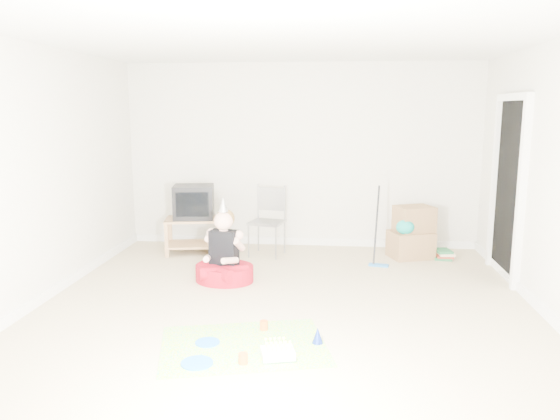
# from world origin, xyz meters

# --- Properties ---
(ground) EXTENTS (5.00, 5.00, 0.00)m
(ground) POSITION_xyz_m (0.00, 0.00, 0.00)
(ground) COLOR #C1AF8B
(ground) RESTS_ON ground
(doorway_recess) EXTENTS (0.02, 0.90, 2.05)m
(doorway_recess) POSITION_xyz_m (2.48, 1.20, 1.02)
(doorway_recess) COLOR black
(doorway_recess) RESTS_ON ground
(tv_stand) EXTENTS (0.85, 0.61, 0.48)m
(tv_stand) POSITION_xyz_m (-1.43, 1.90, 0.29)
(tv_stand) COLOR #A7794B
(tv_stand) RESTS_ON ground
(crt_tv) EXTENTS (0.59, 0.52, 0.46)m
(crt_tv) POSITION_xyz_m (-1.43, 1.90, 0.71)
(crt_tv) COLOR black
(crt_tv) RESTS_ON tv_stand
(folding_chair) EXTENTS (0.51, 0.49, 0.94)m
(folding_chair) POSITION_xyz_m (-0.42, 1.86, 0.46)
(folding_chair) COLOR gray
(folding_chair) RESTS_ON ground
(cardboard_boxes) EXTENTS (0.65, 0.59, 0.69)m
(cardboard_boxes) POSITION_xyz_m (1.51, 1.95, 0.33)
(cardboard_boxes) COLOR olive
(cardboard_boxes) RESTS_ON ground
(floor_mop) EXTENTS (0.26, 0.33, 0.99)m
(floor_mop) POSITION_xyz_m (1.05, 1.47, 0.26)
(floor_mop) COLOR blue
(floor_mop) RESTS_ON ground
(book_pile) EXTENTS (0.25, 0.31, 0.13)m
(book_pile) POSITION_xyz_m (1.94, 1.93, 0.06)
(book_pile) COLOR #226739
(book_pile) RESTS_ON ground
(seated_woman) EXTENTS (0.81, 0.81, 0.98)m
(seated_woman) POSITION_xyz_m (-0.77, 0.69, 0.21)
(seated_woman) COLOR #A50F1F
(seated_woman) RESTS_ON ground
(party_mat) EXTENTS (1.57, 1.29, 0.01)m
(party_mat) POSITION_xyz_m (-0.27, -1.03, 0.00)
(party_mat) COLOR #F73491
(party_mat) RESTS_ON ground
(birthday_cake) EXTENTS (0.30, 0.27, 0.13)m
(birthday_cake) POSITION_xyz_m (0.04, -1.23, 0.04)
(birthday_cake) COLOR white
(birthday_cake) RESTS_ON party_mat
(blue_plate_near) EXTENTS (0.24, 0.24, 0.01)m
(blue_plate_near) POSITION_xyz_m (-0.58, -1.01, 0.01)
(blue_plate_near) COLOR blue
(blue_plate_near) RESTS_ON party_mat
(blue_plate_far) EXTENTS (0.35, 0.35, 0.01)m
(blue_plate_far) POSITION_xyz_m (-0.57, -1.40, 0.01)
(blue_plate_far) COLOR blue
(blue_plate_far) RESTS_ON party_mat
(orange_cup_near) EXTENTS (0.08, 0.08, 0.08)m
(orange_cup_near) POSITION_xyz_m (-0.14, -0.68, 0.05)
(orange_cup_near) COLOR #D35417
(orange_cup_near) RESTS_ON party_mat
(orange_cup_far) EXTENTS (0.08, 0.08, 0.08)m
(orange_cup_far) POSITION_xyz_m (-0.21, -1.36, 0.05)
(orange_cup_far) COLOR #D35417
(orange_cup_far) RESTS_ON party_mat
(blue_party_hat) EXTENTS (0.11, 0.11, 0.14)m
(blue_party_hat) POSITION_xyz_m (0.35, -0.92, 0.07)
(blue_party_hat) COLOR #162F9D
(blue_party_hat) RESTS_ON party_mat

